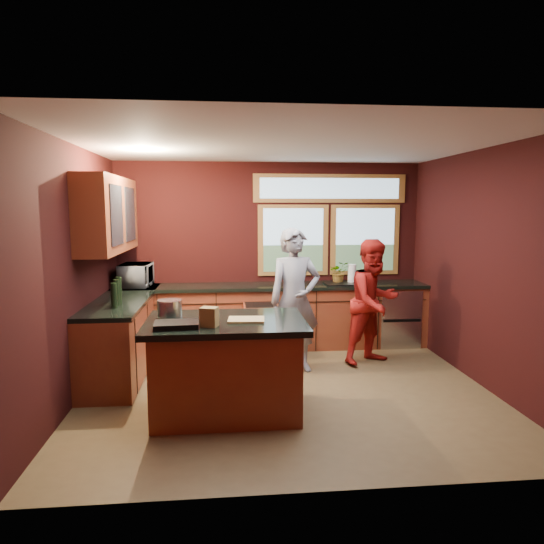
{
  "coord_description": "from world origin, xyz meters",
  "views": [
    {
      "loc": [
        -0.67,
        -5.2,
        2.03
      ],
      "look_at": [
        -0.12,
        0.4,
        1.29
      ],
      "focal_mm": 32.0,
      "sensor_mm": 36.0,
      "label": 1
    }
  ],
  "objects": [
    {
      "name": "person_grey",
      "position": [
        0.18,
        0.63,
        0.9
      ],
      "size": [
        0.72,
        0.54,
        1.79
      ],
      "primitive_type": "imported",
      "rotation": [
        0.0,
        0.0,
        0.18
      ],
      "color": "slate",
      "rests_on": "floor"
    },
    {
      "name": "microwave",
      "position": [
        -1.92,
        1.7,
        1.09
      ],
      "size": [
        0.42,
        0.6,
        0.32
      ],
      "primitive_type": "imported",
      "rotation": [
        0.0,
        0.0,
        1.53
      ],
      "color": "#999999",
      "rests_on": "left_counter"
    },
    {
      "name": "paper_towel",
      "position": [
        1.19,
        1.7,
        1.07
      ],
      "size": [
        0.12,
        0.12,
        0.28
      ],
      "primitive_type": "cylinder",
      "color": "white",
      "rests_on": "back_counter"
    },
    {
      "name": "island",
      "position": [
        -0.67,
        -0.55,
        0.48
      ],
      "size": [
        1.55,
        1.05,
        0.95
      ],
      "color": "maroon",
      "rests_on": "floor"
    },
    {
      "name": "stock_pot",
      "position": [
        -1.22,
        -0.4,
        1.03
      ],
      "size": [
        0.24,
        0.24,
        0.18
      ],
      "primitive_type": "cylinder",
      "color": "#BABABF",
      "rests_on": "island"
    },
    {
      "name": "potted_plant",
      "position": [
        1.0,
        1.75,
        1.09
      ],
      "size": [
        0.29,
        0.25,
        0.32
      ],
      "primitive_type": "imported",
      "color": "#999999",
      "rests_on": "back_counter"
    },
    {
      "name": "cutting_board",
      "position": [
        -0.47,
        -0.6,
        0.95
      ],
      "size": [
        0.37,
        0.28,
        0.02
      ],
      "primitive_type": "cube",
      "rotation": [
        0.0,
        0.0,
        -0.08
      ],
      "color": "tan",
      "rests_on": "island"
    },
    {
      "name": "paper_bag",
      "position": [
        -0.82,
        -0.8,
        1.03
      ],
      "size": [
        0.18,
        0.16,
        0.18
      ],
      "primitive_type": "cube",
      "rotation": [
        0.0,
        0.0,
        -0.32
      ],
      "color": "brown",
      "rests_on": "island"
    },
    {
      "name": "person_red",
      "position": [
        1.26,
        0.85,
        0.82
      ],
      "size": [
        0.99,
        0.91,
        1.63
      ],
      "primitive_type": "imported",
      "rotation": [
        0.0,
        0.0,
        0.47
      ],
      "color": "#9E1612",
      "rests_on": "floor"
    },
    {
      "name": "left_counter",
      "position": [
        -1.95,
        0.85,
        0.47
      ],
      "size": [
        0.64,
        2.3,
        0.93
      ],
      "color": "maroon",
      "rests_on": "floor"
    },
    {
      "name": "black_tray",
      "position": [
        -1.12,
        -0.8,
        0.97
      ],
      "size": [
        0.42,
        0.3,
        0.05
      ],
      "primitive_type": "cube",
      "rotation": [
        0.0,
        0.0,
        0.06
      ],
      "color": "black",
      "rests_on": "island"
    },
    {
      "name": "floor",
      "position": [
        0.0,
        0.0,
        0.0
      ],
      "size": [
        4.5,
        4.5,
        0.0
      ],
      "primitive_type": "plane",
      "color": "brown",
      "rests_on": "ground"
    },
    {
      "name": "back_counter",
      "position": [
        0.2,
        1.7,
        0.46
      ],
      "size": [
        4.5,
        0.64,
        0.93
      ],
      "color": "maroon",
      "rests_on": "floor"
    },
    {
      "name": "room_shell",
      "position": [
        -0.6,
        0.32,
        1.8
      ],
      "size": [
        4.52,
        4.02,
        2.71
      ],
      "color": "black",
      "rests_on": "ground"
    }
  ]
}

